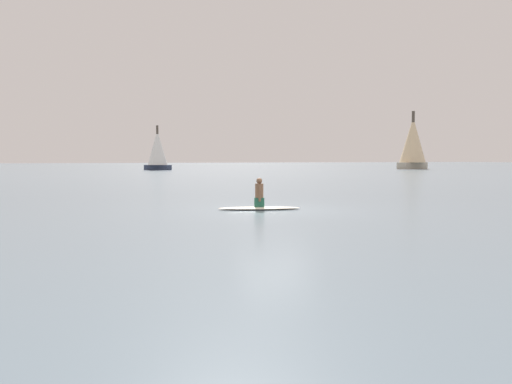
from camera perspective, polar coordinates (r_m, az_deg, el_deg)
The scene contains 5 objects.
ground_plane at distance 17.65m, azimuth 2.26°, elevation -1.97°, with size 400.00×400.00×0.00m, color slate.
surfboard at distance 17.70m, azimuth 0.36°, elevation -1.78°, with size 2.81×0.67×0.10m, color silver.
person_paddler at distance 17.66m, azimuth 0.36°, elevation -0.18°, with size 0.43×0.39×0.98m.
sailboat_near_left at distance 80.98m, azimuth -10.77°, elevation 4.65°, with size 4.28×4.28×6.81m.
sailboat_center_horizon at distance 91.24m, azimuth 16.85°, elevation 5.29°, with size 5.37×6.42×9.69m.
Camera 1 is at (-16.03, 7.19, 1.74)m, focal length 36.40 mm.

